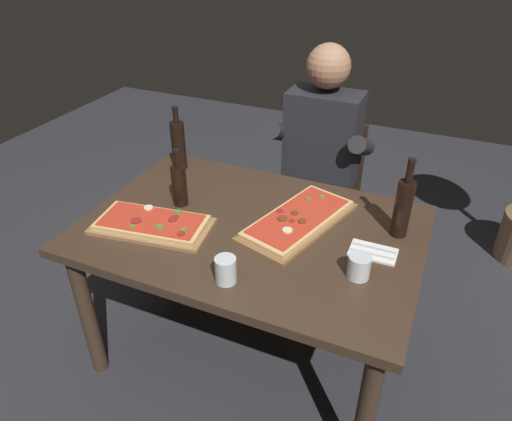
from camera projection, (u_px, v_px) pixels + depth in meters
ground_plane at (252, 347)px, 2.36m from camera, size 6.40×6.40×0.00m
dining_table at (251, 245)px, 2.01m from camera, size 1.40×0.96×0.74m
pizza_rectangular_front at (152, 224)px, 1.94m from camera, size 0.52×0.31×0.05m
pizza_rectangular_left at (298, 220)px, 1.97m from camera, size 0.40×0.60×0.05m
wine_bottle_dark at (403, 207)px, 1.84m from camera, size 0.07×0.07×0.34m
oil_bottle_amber at (178, 144)px, 2.35m from camera, size 0.07×0.07×0.33m
vinegar_bottle_green at (179, 184)px, 2.06m from camera, size 0.07×0.07×0.27m
tumbler_near_camera at (226, 271)px, 1.65m from camera, size 0.08×0.08×0.10m
tumbler_far_side at (359, 267)px, 1.67m from camera, size 0.08×0.08×0.09m
napkin_cutlery_set at (373, 252)px, 1.81m from camera, size 0.18×0.11×0.01m
diner_chair at (322, 189)px, 2.74m from camera, size 0.44×0.44×0.87m
seated_diner at (319, 158)px, 2.51m from camera, size 0.53×0.41×1.33m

